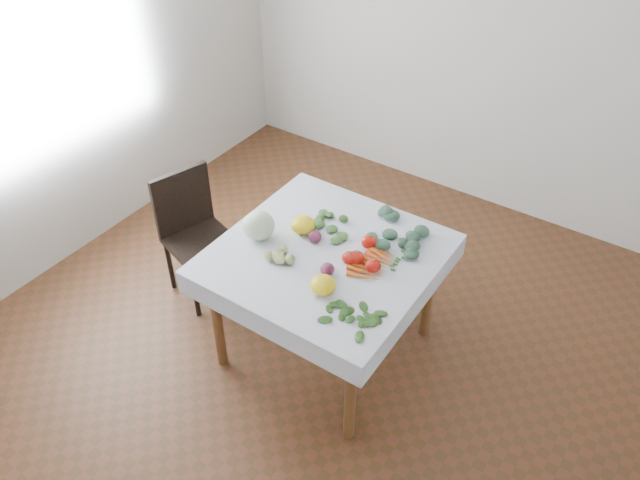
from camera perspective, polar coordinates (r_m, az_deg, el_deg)
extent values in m
plane|color=#592F1C|center=(3.86, 0.50, -9.72)|extent=(4.00, 4.00, 0.00)
cube|color=silver|center=(4.62, 15.20, 18.19)|extent=(4.00, 0.04, 2.70)
cube|color=silver|center=(4.29, -23.05, 14.85)|extent=(0.04, 4.00, 2.70)
cube|color=brown|center=(3.35, 0.57, -1.51)|extent=(1.00, 1.00, 0.04)
cylinder|color=brown|center=(3.57, -9.39, -7.30)|extent=(0.06, 0.06, 0.71)
cylinder|color=brown|center=(3.21, 2.80, -13.80)|extent=(0.06, 0.06, 0.71)
cylinder|color=brown|center=(4.06, -1.21, 0.13)|extent=(0.06, 0.06, 0.71)
cylinder|color=brown|center=(3.74, 9.94, -4.64)|extent=(0.06, 0.06, 0.71)
cube|color=white|center=(3.33, 0.58, -1.21)|extent=(1.12, 1.12, 0.01)
cube|color=black|center=(4.01, -10.85, -0.19)|extent=(0.48, 0.48, 0.04)
cube|color=black|center=(4.00, -12.49, 3.60)|extent=(0.15, 0.38, 0.42)
cylinder|color=black|center=(4.21, -13.55, -2.22)|extent=(0.03, 0.03, 0.40)
cylinder|color=black|center=(3.98, -11.34, -4.72)|extent=(0.03, 0.03, 0.40)
cylinder|color=black|center=(4.32, -9.71, -0.44)|extent=(0.03, 0.03, 0.40)
cylinder|color=black|center=(4.09, -7.33, -2.76)|extent=(0.03, 0.03, 0.40)
ellipsoid|color=silver|center=(3.40, -5.62, 1.33)|extent=(0.18, 0.18, 0.16)
ellipsoid|color=red|center=(3.25, 3.36, -1.62)|extent=(0.11, 0.11, 0.07)
ellipsoid|color=red|center=(3.21, 4.86, -2.33)|extent=(0.10, 0.10, 0.07)
ellipsoid|color=red|center=(3.35, 4.51, -0.16)|extent=(0.11, 0.11, 0.07)
ellipsoid|color=red|center=(3.25, 2.69, -1.65)|extent=(0.09, 0.09, 0.07)
ellipsoid|color=yellow|center=(3.44, -1.57, 1.41)|extent=(0.18, 0.18, 0.09)
ellipsoid|color=yellow|center=(3.08, 0.30, -4.13)|extent=(0.16, 0.16, 0.09)
ellipsoid|color=#5F1B40|center=(3.18, 0.67, -2.68)|extent=(0.09, 0.09, 0.06)
ellipsoid|color=#5F1B40|center=(3.39, -0.47, 0.31)|extent=(0.08, 0.08, 0.06)
ellipsoid|color=#B8C571|center=(3.27, -3.23, -1.52)|extent=(0.05, 0.05, 0.05)
ellipsoid|color=#B8C571|center=(3.29, -3.64, -1.28)|extent=(0.05, 0.05, 0.05)
ellipsoid|color=#B8C571|center=(3.26, -3.43, -1.80)|extent=(0.05, 0.05, 0.05)
ellipsoid|color=#B8C571|center=(3.29, -2.87, -1.26)|extent=(0.05, 0.05, 0.05)
ellipsoid|color=#B8C571|center=(3.29, -4.37, -1.35)|extent=(0.05, 0.05, 0.05)
ellipsoid|color=#B8C571|center=(3.24, -2.51, -2.05)|extent=(0.05, 0.05, 0.05)
cone|color=orange|center=(3.34, 6.17, -0.91)|extent=(0.19, 0.10, 0.03)
cone|color=orange|center=(3.32, 5.91, -1.20)|extent=(0.19, 0.09, 0.03)
cone|color=orange|center=(3.30, 5.65, -1.49)|extent=(0.20, 0.07, 0.03)
cone|color=orange|center=(3.28, 5.39, -1.78)|extent=(0.20, 0.05, 0.03)
cone|color=orange|center=(3.26, 5.12, -2.08)|extent=(0.19, 0.04, 0.03)
cone|color=orange|center=(3.24, 4.84, -2.38)|extent=(0.19, 0.04, 0.03)
cone|color=orange|center=(3.22, 4.57, -2.68)|extent=(0.20, 0.05, 0.03)
cone|color=orange|center=(3.20, 4.28, -2.99)|extent=(0.19, 0.07, 0.03)
cone|color=orange|center=(3.18, 4.00, -3.31)|extent=(0.19, 0.09, 0.03)
ellipsoid|color=#375A43|center=(3.45, 7.43, 0.58)|extent=(0.08, 0.08, 0.05)
ellipsoid|color=#375A43|center=(3.47, 6.60, 0.93)|extent=(0.08, 0.08, 0.05)
ellipsoid|color=#375A43|center=(3.42, 7.07, 0.24)|extent=(0.08, 0.08, 0.05)
ellipsoid|color=#375A43|center=(3.48, 7.56, 0.94)|extent=(0.08, 0.08, 0.05)
ellipsoid|color=#375A43|center=(3.45, 5.99, 0.72)|extent=(0.08, 0.08, 0.05)
ellipsoid|color=#375A43|center=(3.42, 8.03, 0.13)|extent=(0.08, 0.08, 0.05)
ellipsoid|color=#375A43|center=(3.51, 6.69, 1.41)|extent=(0.08, 0.08, 0.05)
ellipsoid|color=#375A43|center=(3.40, 6.29, 0.02)|extent=(0.08, 0.08, 0.05)
ellipsoid|color=#375A43|center=(3.47, 8.58, 0.71)|extent=(0.08, 0.08, 0.05)
ellipsoid|color=#375A43|center=(3.49, 5.36, 1.30)|extent=(0.08, 0.08, 0.05)
ellipsoid|color=#375A43|center=(3.37, 7.85, -0.49)|extent=(0.08, 0.08, 0.05)
ellipsoid|color=#375A43|center=(3.53, 7.67, 1.64)|extent=(0.08, 0.08, 0.05)
ellipsoid|color=#375A43|center=(3.41, 5.00, 0.35)|extent=(0.08, 0.08, 0.05)
ellipsoid|color=#375A43|center=(3.42, 9.43, -0.04)|extent=(0.08, 0.08, 0.05)
ellipsoid|color=#375A43|center=(3.55, 5.59, 2.03)|extent=(0.08, 0.08, 0.05)
ellipsoid|color=#375A43|center=(3.34, 6.61, -0.84)|extent=(0.08, 0.08, 0.05)
ellipsoid|color=#27531A|center=(2.98, 3.37, -7.14)|extent=(0.06, 0.04, 0.01)
ellipsoid|color=#27531A|center=(3.00, 3.10, -6.62)|extent=(0.06, 0.04, 0.01)
ellipsoid|color=#27531A|center=(2.97, 2.71, -7.19)|extent=(0.06, 0.04, 0.01)
ellipsoid|color=#27531A|center=(2.99, 3.84, -6.98)|extent=(0.06, 0.04, 0.01)
ellipsoid|color=#27531A|center=(3.01, 2.43, -6.53)|extent=(0.06, 0.04, 0.01)
ellipsoid|color=#27531A|center=(2.96, 3.31, -7.59)|extent=(0.06, 0.04, 0.01)
ellipsoid|color=#27531A|center=(3.02, 3.67, -6.41)|extent=(0.06, 0.04, 0.01)
ellipsoid|color=#27531A|center=(2.98, 1.95, -7.01)|extent=(0.06, 0.04, 0.01)
ellipsoid|color=#27531A|center=(2.96, 4.33, -7.48)|extent=(0.06, 0.04, 0.01)
ellipsoid|color=#27531A|center=(3.03, 2.58, -6.00)|extent=(0.06, 0.04, 0.01)
ellipsoid|color=#27531A|center=(2.94, 2.54, -7.84)|extent=(0.06, 0.04, 0.01)
ellipsoid|color=#27531A|center=(3.01, 4.62, -6.64)|extent=(0.06, 0.04, 0.01)
ellipsoid|color=#27531A|center=(3.01, 1.38, -6.39)|extent=(0.06, 0.04, 0.01)
ellipsoid|color=#27531A|center=(2.93, 4.16, -8.17)|extent=(0.06, 0.04, 0.01)
ellipsoid|color=#27531A|center=(3.05, 3.49, -5.69)|extent=(0.06, 0.04, 0.01)
ellipsoid|color=#27531A|center=(2.95, 1.34, -7.57)|extent=(0.06, 0.04, 0.01)
ellipsoid|color=#27531A|center=(2.97, 5.43, -7.39)|extent=(0.06, 0.04, 0.01)
ellipsoid|color=#27531A|center=(3.06, 1.53, -5.57)|extent=(0.06, 0.04, 0.01)
ellipsoid|color=#3C6C31|center=(3.48, 1.22, 1.16)|extent=(0.06, 0.06, 0.03)
ellipsoid|color=#3C6C31|center=(3.50, 0.62, 1.44)|extent=(0.06, 0.06, 0.03)
ellipsoid|color=#3C6C31|center=(3.45, 0.91, 0.85)|extent=(0.06, 0.06, 0.03)
ellipsoid|color=#3C6C31|center=(3.50, 1.47, 1.47)|extent=(0.06, 0.06, 0.03)
ellipsoid|color=#3C6C31|center=(3.49, -0.04, 1.28)|extent=(0.06, 0.06, 0.03)
ellipsoid|color=#3C6C31|center=(3.44, 1.82, 0.71)|extent=(0.06, 0.06, 0.03)
ellipsoid|color=#3C6C31|center=(3.54, 0.73, 1.94)|extent=(0.06, 0.06, 0.03)
ellipsoid|color=#3C6C31|center=(3.44, 0.10, 0.61)|extent=(0.06, 0.06, 0.03)
ellipsoid|color=#3C6C31|center=(3.49, 2.51, 1.25)|extent=(0.06, 0.06, 0.03)
ellipsoid|color=#3C6C31|center=(3.53, -0.64, 1.86)|extent=(0.06, 0.06, 0.03)
ellipsoid|color=#3C6C31|center=(3.40, 1.58, 0.06)|extent=(0.06, 0.06, 0.03)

